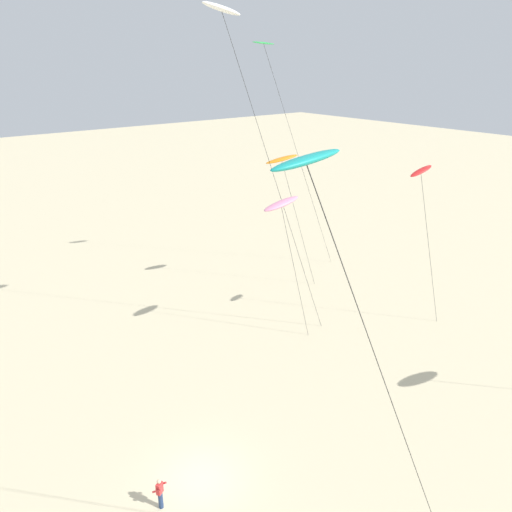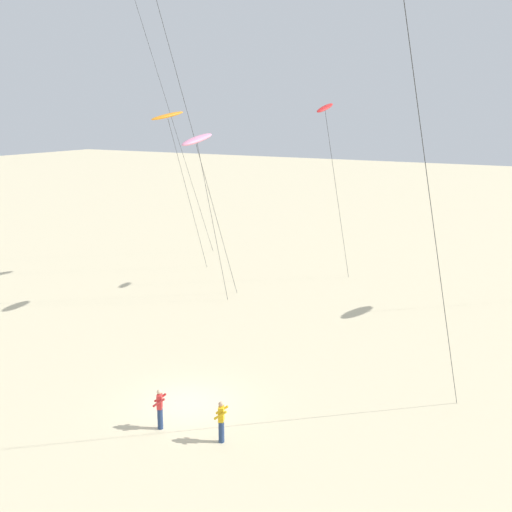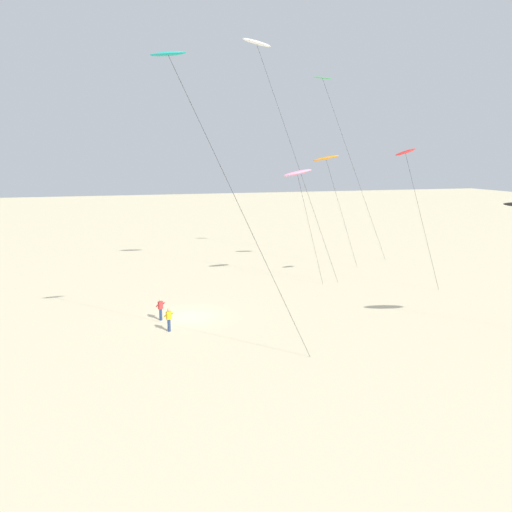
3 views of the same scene
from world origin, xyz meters
name	(u,v)px [view 1 (image 1 of 3)]	position (x,y,z in m)	size (l,w,h in m)	color
ground_plane	(200,479)	(0.00, 0.00, 0.00)	(260.00, 260.00, 0.00)	beige
kite_orange	(282,160)	(-13.31, 16.83, 11.80)	(1.60, 5.23, 12.30)	orange
kite_teal	(315,185)	(8.86, -1.93, 16.79)	(1.46, 8.89, 17.57)	teal
kite_pink	(281,204)	(-6.96, 11.19, 10.54)	(1.04, 4.04, 11.03)	pink
kite_red	(421,174)	(-2.28, 19.41, 12.23)	(1.01, 4.87, 12.82)	red
kite_white	(223,13)	(-8.07, 7.70, 21.61)	(1.74, 9.30, 22.28)	white
kite_green	(267,55)	(-16.64, 17.99, 19.61)	(1.70, 9.13, 20.68)	green
kite_flyer_middle	(160,493)	(0.25, -2.28, 0.89)	(0.70, 0.71, 1.67)	navy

